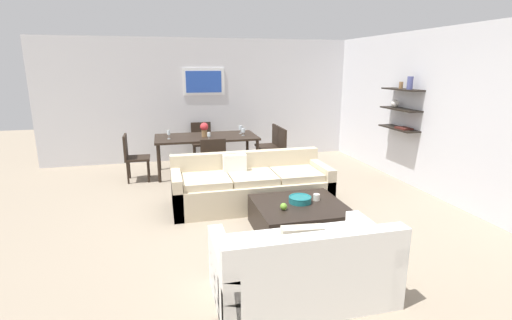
# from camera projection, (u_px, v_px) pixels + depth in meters

# --- Properties ---
(ground_plane) EXTENTS (18.00, 18.00, 0.00)m
(ground_plane) POSITION_uv_depth(u_px,v_px,m) (259.00, 212.00, 5.59)
(ground_plane) COLOR gray
(back_wall_unit) EXTENTS (8.40, 0.09, 2.70)m
(back_wall_unit) POSITION_uv_depth(u_px,v_px,m) (233.00, 99.00, 8.65)
(back_wall_unit) COLOR silver
(back_wall_unit) RESTS_ON ground
(right_wall_shelf_unit) EXTENTS (0.34, 8.20, 2.70)m
(right_wall_shelf_unit) POSITION_uv_depth(u_px,v_px,m) (419.00, 111.00, 6.54)
(right_wall_shelf_unit) COLOR silver
(right_wall_shelf_unit) RESTS_ON ground
(sofa_beige) EXTENTS (2.40, 0.90, 0.78)m
(sofa_beige) POSITION_uv_depth(u_px,v_px,m) (251.00, 187.00, 5.82)
(sofa_beige) COLOR beige
(sofa_beige) RESTS_ON ground
(loveseat_white) EXTENTS (1.62, 0.90, 0.78)m
(loveseat_white) POSITION_uv_depth(u_px,v_px,m) (302.00, 268.00, 3.49)
(loveseat_white) COLOR white
(loveseat_white) RESTS_ON ground
(coffee_table) EXTENTS (1.14, 1.07, 0.38)m
(coffee_table) POSITION_uv_depth(u_px,v_px,m) (299.00, 218.00, 4.90)
(coffee_table) COLOR black
(coffee_table) RESTS_ON ground
(decorative_bowl) EXTENTS (0.30, 0.30, 0.09)m
(decorative_bowl) POSITION_uv_depth(u_px,v_px,m) (300.00, 199.00, 4.90)
(decorative_bowl) COLOR #19666B
(decorative_bowl) RESTS_ON coffee_table
(candle_jar) EXTENTS (0.09, 0.09, 0.08)m
(candle_jar) POSITION_uv_depth(u_px,v_px,m) (316.00, 197.00, 4.98)
(candle_jar) COLOR silver
(candle_jar) RESTS_ON coffee_table
(apple_on_coffee_table) EXTENTS (0.09, 0.09, 0.09)m
(apple_on_coffee_table) POSITION_uv_depth(u_px,v_px,m) (284.00, 207.00, 4.65)
(apple_on_coffee_table) COLOR #669E2D
(apple_on_coffee_table) RESTS_ON coffee_table
(dining_table) EXTENTS (1.99, 1.01, 0.75)m
(dining_table) POSITION_uv_depth(u_px,v_px,m) (206.00, 139.00, 7.50)
(dining_table) COLOR black
(dining_table) RESTS_ON ground
(dining_chair_right_near) EXTENTS (0.44, 0.44, 0.88)m
(dining_chair_right_near) POSITION_uv_depth(u_px,v_px,m) (277.00, 147.00, 7.66)
(dining_chair_right_near) COLOR black
(dining_chair_right_near) RESTS_ON ground
(dining_chair_right_far) EXTENTS (0.44, 0.44, 0.88)m
(dining_chair_right_far) POSITION_uv_depth(u_px,v_px,m) (271.00, 143.00, 8.09)
(dining_chair_right_far) COLOR black
(dining_chair_right_far) RESTS_ON ground
(dining_chair_left_near) EXTENTS (0.44, 0.44, 0.88)m
(dining_chair_left_near) POSITION_uv_depth(u_px,v_px,m) (133.00, 155.00, 7.00)
(dining_chair_left_near) COLOR black
(dining_chair_left_near) RESTS_ON ground
(dining_chair_head) EXTENTS (0.44, 0.44, 0.88)m
(dining_chair_head) POSITION_uv_depth(u_px,v_px,m) (202.00, 140.00, 8.40)
(dining_chair_head) COLOR black
(dining_chair_head) RESTS_ON ground
(dining_chair_foot) EXTENTS (0.44, 0.44, 0.88)m
(dining_chair_foot) POSITION_uv_depth(u_px,v_px,m) (213.00, 159.00, 6.68)
(dining_chair_foot) COLOR black
(dining_chair_foot) RESTS_ON ground
(wine_glass_right_near) EXTENTS (0.08, 0.08, 0.15)m
(wine_glass_right_near) POSITION_uv_depth(u_px,v_px,m) (243.00, 131.00, 7.51)
(wine_glass_right_near) COLOR silver
(wine_glass_right_near) RESTS_ON dining_table
(wine_glass_left_near) EXTENTS (0.06, 0.06, 0.17)m
(wine_glass_left_near) POSITION_uv_depth(u_px,v_px,m) (169.00, 133.00, 7.16)
(wine_glass_left_near) COLOR silver
(wine_glass_left_near) RESTS_ON dining_table
(wine_glass_head) EXTENTS (0.07, 0.07, 0.18)m
(wine_glass_head) POSITION_uv_depth(u_px,v_px,m) (203.00, 126.00, 7.87)
(wine_glass_head) COLOR silver
(wine_glass_head) RESTS_ON dining_table
(wine_glass_right_far) EXTENTS (0.07, 0.07, 0.16)m
(wine_glass_right_far) POSITION_uv_depth(u_px,v_px,m) (241.00, 128.00, 7.74)
(wine_glass_right_far) COLOR silver
(wine_glass_right_far) RESTS_ON dining_table
(wine_glass_foot) EXTENTS (0.06, 0.06, 0.15)m
(wine_glass_foot) POSITION_uv_depth(u_px,v_px,m) (209.00, 135.00, 7.04)
(wine_glass_foot) COLOR silver
(wine_glass_foot) RESTS_ON dining_table
(centerpiece_vase) EXTENTS (0.16, 0.16, 0.28)m
(centerpiece_vase) POSITION_uv_depth(u_px,v_px,m) (204.00, 129.00, 7.38)
(centerpiece_vase) COLOR olive
(centerpiece_vase) RESTS_ON dining_table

